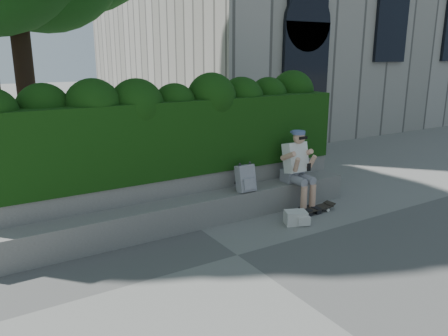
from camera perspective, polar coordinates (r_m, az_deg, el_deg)
ground at (r=6.06m, az=1.75°, el=-11.30°), size 80.00×80.00×0.00m
bench_ledge at (r=6.97m, az=-3.90°, el=-5.77°), size 6.00×0.45×0.45m
planter_wall at (r=7.32m, az=-5.66°, el=-3.54°), size 6.00×0.50×0.75m
hedge at (r=7.28m, az=-6.63°, el=4.25°), size 6.00×1.00×1.20m
person at (r=7.73m, az=9.58°, el=0.22°), size 0.40×0.76×1.38m
skateboard at (r=7.66m, az=11.47°, el=-5.33°), size 0.83×0.24×0.09m
backpack_plaid at (r=7.19m, az=2.84°, el=-1.35°), size 0.30×0.16×0.44m
backpack_ground at (r=7.14m, az=9.35°, el=-6.42°), size 0.41×0.35×0.22m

